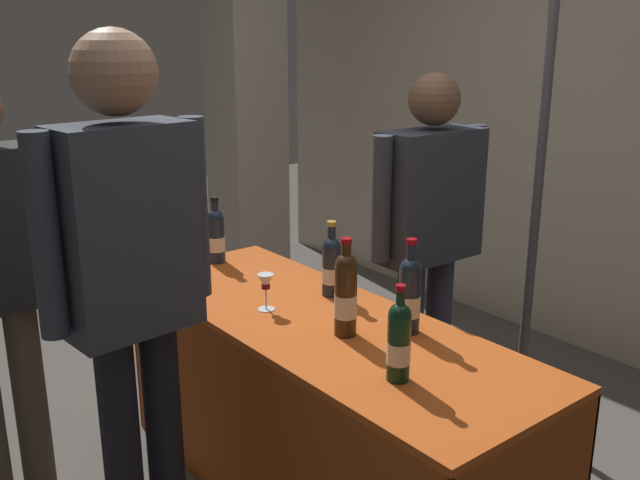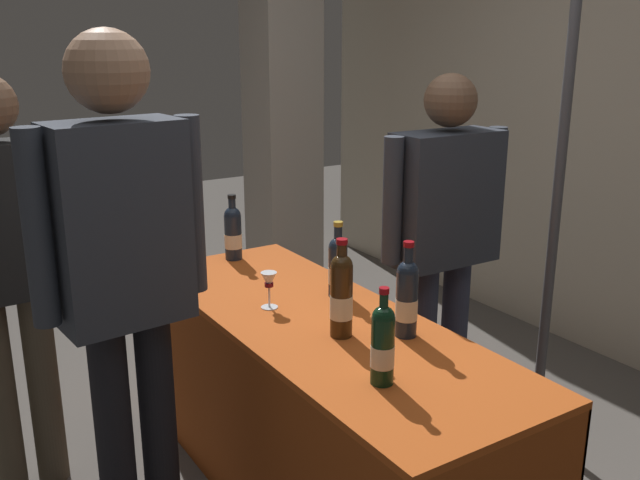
% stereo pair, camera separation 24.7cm
% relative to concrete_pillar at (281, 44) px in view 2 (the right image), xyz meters
% --- Properties ---
extents(concrete_pillar, '(0.39, 0.39, 3.37)m').
position_rel_concrete_pillar_xyz_m(concrete_pillar, '(0.00, 0.00, 0.00)').
color(concrete_pillar, gray).
rests_on(concrete_pillar, ground_plane).
extents(tasting_table, '(1.84, 0.66, 0.75)m').
position_rel_concrete_pillar_xyz_m(tasting_table, '(2.02, -1.00, -1.17)').
color(tasting_table, '#B74C19').
rests_on(tasting_table, ground_plane).
extents(featured_wine_bottle, '(0.08, 0.08, 0.34)m').
position_rel_concrete_pillar_xyz_m(featured_wine_bottle, '(2.30, -0.83, -0.79)').
color(featured_wine_bottle, '#192333').
rests_on(featured_wine_bottle, tasting_table).
extents(display_bottle_0, '(0.08, 0.08, 0.30)m').
position_rel_concrete_pillar_xyz_m(display_bottle_0, '(1.20, -0.95, -0.81)').
color(display_bottle_0, '#192333').
rests_on(display_bottle_0, tasting_table).
extents(display_bottle_1, '(0.07, 0.07, 0.30)m').
position_rel_concrete_pillar_xyz_m(display_bottle_1, '(2.53, -1.10, -0.81)').
color(display_bottle_1, black).
rests_on(display_bottle_1, tasting_table).
extents(display_bottle_2, '(0.08, 0.08, 0.30)m').
position_rel_concrete_pillar_xyz_m(display_bottle_2, '(1.85, -0.81, -0.81)').
color(display_bottle_2, '#192333').
rests_on(display_bottle_2, tasting_table).
extents(display_bottle_3, '(0.08, 0.08, 0.35)m').
position_rel_concrete_pillar_xyz_m(display_bottle_3, '(2.18, -1.01, -0.78)').
color(display_bottle_3, '#38230F').
rests_on(display_bottle_3, tasting_table).
extents(wine_glass_near_vendor, '(0.06, 0.06, 0.14)m').
position_rel_concrete_pillar_xyz_m(wine_glass_near_vendor, '(1.82, -1.10, -0.83)').
color(wine_glass_near_vendor, silver).
rests_on(wine_glass_near_vendor, tasting_table).
extents(vendor_presenter, '(0.22, 0.64, 1.60)m').
position_rel_concrete_pillar_xyz_m(vendor_presenter, '(1.86, -0.26, -0.72)').
color(vendor_presenter, '#2D3347').
rests_on(vendor_presenter, ground_plane).
extents(taster_foreground_right, '(0.24, 0.56, 1.77)m').
position_rel_concrete_pillar_xyz_m(taster_foreground_right, '(1.96, -1.68, -0.62)').
color(taster_foreground_right, black).
rests_on(taster_foreground_right, ground_plane).
extents(taster_foreground_left, '(0.22, 0.58, 1.62)m').
position_rel_concrete_pillar_xyz_m(taster_foreground_left, '(1.33, -1.93, -0.71)').
color(taster_foreground_left, '#4C4233').
rests_on(taster_foreground_left, ground_plane).
extents(booth_signpost, '(0.50, 0.04, 2.15)m').
position_rel_concrete_pillar_xyz_m(booth_signpost, '(2.16, 0.07, -0.38)').
color(booth_signpost, '#47474C').
rests_on(booth_signpost, ground_plane).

